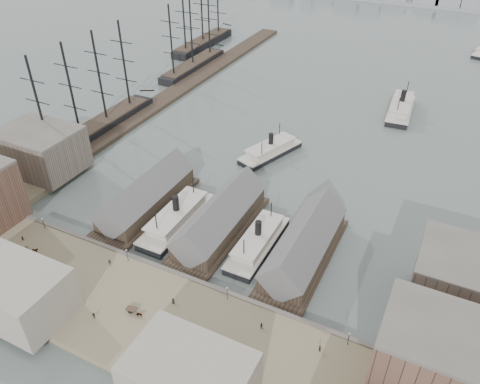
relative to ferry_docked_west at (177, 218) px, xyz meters
The scene contains 34 objects.
ground 19.25m from the ferry_docked_west, 47.05° to the right, with size 900.00×900.00×0.00m, color #4F5C59.
quay 36.40m from the ferry_docked_west, 69.06° to the right, with size 180.00×30.00×2.00m, color #7A6E52.
seawall 23.20m from the ferry_docked_west, 55.85° to the right, with size 180.00×1.20×2.30m, color #59544C.
west_wharf 102.13m from the ferry_docked_west, 122.59° to the left, with size 10.00×220.00×1.60m, color #2D231C.
ferry_shed_west 13.48m from the ferry_docked_west, 167.38° to the left, with size 14.00×42.00×12.60m.
ferry_shed_center 13.48m from the ferry_docked_west, 12.62° to the left, with size 14.00×42.00×12.60m.
ferry_shed_east 39.16m from the ferry_docked_west, ahead, with size 14.00×42.00×12.60m.
warehouse_west_back 57.50m from the ferry_docked_west, behind, with size 26.00×20.00×14.00m, color #60564C.
warehouse_east_front 83.64m from the ferry_docked_west, 18.20° to the right, with size 30.00×18.00×19.00m, color brown.
warehouse_east_back 81.30m from the ferry_docked_west, ahead, with size 28.00×20.00×15.00m, color #60564C.
street_bldg_center 56.76m from the ferry_docked_west, 54.33° to the right, with size 24.00×16.00×10.00m, color gray.
street_bldg_west 49.31m from the ferry_docked_west, 110.30° to the right, with size 30.00×16.00×12.00m, color gray.
lamp_post_far_w 38.32m from the ferry_docked_west, 146.77° to the right, with size 0.44×0.44×3.92m.
lamp_post_near_w 21.17m from the ferry_docked_west, 95.45° to the right, with size 0.44×0.44×3.92m.
lamp_post_near_e 35.05m from the ferry_docked_west, 36.83° to the right, with size 0.44×0.44×3.92m.
lamp_post_far_e 61.71m from the ferry_docked_west, 19.88° to the right, with size 0.44×0.44×3.92m.
ferry_docked_west is the anchor object (origin of this frame).
ferry_docked_east 26.03m from the ferry_docked_west, ahead, with size 8.36×27.87×9.95m.
ferry_open_near 51.01m from the ferry_docked_west, 80.34° to the left, with size 16.70×28.15×9.64m.
ferry_open_mid 117.78m from the ferry_docked_west, 67.67° to the left, with size 11.84×32.12×11.25m.
sailing_ship_near 69.84m from the ferry_docked_west, 150.89° to the left, with size 9.59×66.04×39.41m.
sailing_ship_mid 131.25m from the ferry_docked_west, 119.18° to the left, with size 9.00×52.03×37.02m.
sailing_ship_far 170.13m from the ferry_docked_west, 117.65° to the left, with size 9.88×54.87×40.61m.
horse_cart_left 40.34m from the ferry_docked_west, 131.90° to the right, with size 4.89×3.06×1.73m.
horse_cart_center 36.80m from the ferry_docked_west, 72.10° to the right, with size 4.88×2.05×1.43m.
horse_cart_right 52.62m from the ferry_docked_west, 46.76° to the right, with size 4.70×3.57×1.54m.
pedestrian_0 43.47m from the ferry_docked_west, 140.50° to the right, with size 0.63×0.46×1.73m, color black.
pedestrian_1 45.43m from the ferry_docked_west, 132.95° to the right, with size 0.88×0.69×1.82m, color black.
pedestrian_2 24.98m from the ferry_docked_west, 102.11° to the right, with size 1.12×0.65×1.74m, color black.
pedestrian_3 40.26m from the ferry_docked_west, 85.79° to the right, with size 1.04×0.43×1.78m, color black.
pedestrian_4 32.88m from the ferry_docked_west, 58.73° to the right, with size 0.80×0.52×1.64m, color black.
pedestrian_5 45.36m from the ferry_docked_west, 52.48° to the right, with size 0.60×0.44×1.65m, color black.
pedestrian_6 46.59m from the ferry_docked_west, 32.91° to the right, with size 0.79×0.62×1.63m, color black.
pedestrian_8 58.81m from the ferry_docked_west, 25.58° to the right, with size 1.05×0.44×1.79m, color black.
Camera 1 is at (52.97, -76.06, 88.60)m, focal length 35.00 mm.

